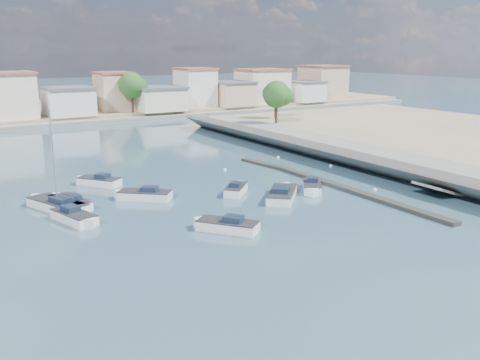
# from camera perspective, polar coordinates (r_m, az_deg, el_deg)

# --- Properties ---
(ground) EXTENTS (400.00, 400.00, 0.00)m
(ground) POSITION_cam_1_polar(r_m,az_deg,el_deg) (75.80, -8.19, 3.20)
(ground) COLOR #2F4E5E
(ground) RESTS_ON ground
(seawall_walkway) EXTENTS (5.00, 90.00, 1.80)m
(seawall_walkway) POSITION_cam_1_polar(r_m,az_deg,el_deg) (64.39, 17.16, 1.65)
(seawall_walkway) COLOR slate
(seawall_walkway) RESTS_ON ground
(breakwater) EXTENTS (2.00, 31.02, 0.35)m
(breakwater) POSITION_cam_1_polar(r_m,az_deg,el_deg) (56.36, 9.42, -0.36)
(breakwater) COLOR black
(breakwater) RESTS_ON ground
(far_shore_land) EXTENTS (160.00, 40.00, 1.40)m
(far_shore_land) POSITION_cam_1_polar(r_m,az_deg,el_deg) (124.81, -17.68, 7.17)
(far_shore_land) COLOR gray
(far_shore_land) RESTS_ON ground
(far_shore_quay) EXTENTS (160.00, 2.50, 0.80)m
(far_shore_quay) POSITION_cam_1_polar(r_m,az_deg,el_deg) (104.67, -14.90, 6.02)
(far_shore_quay) COLOR slate
(far_shore_quay) RESTS_ON ground
(far_town) EXTENTS (113.01, 12.80, 8.35)m
(far_town) POSITION_cam_1_polar(r_m,az_deg,el_deg) (113.15, -10.65, 9.11)
(far_town) COLOR beige
(far_town) RESTS_ON far_shore_land
(shore_trees) EXTENTS (74.56, 38.32, 7.92)m
(shore_trees) POSITION_cam_1_polar(r_m,az_deg,el_deg) (104.00, -10.18, 9.45)
(shore_trees) COLOR #38281E
(shore_trees) RESTS_ON ground
(motorboat_a) EXTENTS (4.43, 4.88, 1.48)m
(motorboat_a) POSITION_cam_1_polar(r_m,az_deg,el_deg) (41.79, -1.65, -4.92)
(motorboat_a) COLOR white
(motorboat_a) RESTS_ON ground
(motorboat_b) EXTENTS (3.79, 3.85, 1.48)m
(motorboat_b) POSITION_cam_1_polar(r_m,az_deg,el_deg) (52.40, -0.37, -1.02)
(motorboat_b) COLOR white
(motorboat_b) RESTS_ON ground
(motorboat_c) EXTENTS (4.97, 4.57, 1.48)m
(motorboat_c) POSITION_cam_1_polar(r_m,az_deg,el_deg) (51.13, -10.38, -1.63)
(motorboat_c) COLOR white
(motorboat_c) RESTS_ON ground
(motorboat_d) EXTENTS (3.86, 4.39, 1.48)m
(motorboat_d) POSITION_cam_1_polar(r_m,az_deg,el_deg) (53.60, 7.70, -0.80)
(motorboat_d) COLOR white
(motorboat_d) RESTS_ON ground
(motorboat_e) EXTENTS (3.03, 5.56, 1.48)m
(motorboat_e) POSITION_cam_1_polar(r_m,az_deg,el_deg) (50.34, -17.83, -2.32)
(motorboat_e) COLOR white
(motorboat_e) RESTS_ON ground
(motorboat_f) EXTENTS (4.16, 4.62, 1.48)m
(motorboat_f) POSITION_cam_1_polar(r_m,az_deg,el_deg) (57.42, -14.99, -0.17)
(motorboat_f) COLOR white
(motorboat_f) RESTS_ON ground
(motorboat_g) EXTENTS (3.02, 5.28, 1.48)m
(motorboat_g) POSITION_cam_1_polar(r_m,az_deg,el_deg) (45.69, -17.12, -3.90)
(motorboat_g) COLOR white
(motorboat_g) RESTS_ON ground
(motorboat_h) EXTENTS (5.56, 5.75, 1.48)m
(motorboat_h) POSITION_cam_1_polar(r_m,az_deg,el_deg) (50.90, 4.55, -1.51)
(motorboat_h) COLOR white
(motorboat_h) RESTS_ON ground
(sailboat) EXTENTS (4.39, 7.04, 9.00)m
(sailboat) POSITION_cam_1_polar(r_m,az_deg,el_deg) (50.01, -19.09, -2.49)
(sailboat) COLOR white
(sailboat) RESTS_ON ground
(mooring_buoys) EXTENTS (12.35, 35.14, 0.39)m
(mooring_buoys) POSITION_cam_1_polar(r_m,az_deg,el_deg) (56.65, 11.84, -0.52)
(mooring_buoys) COLOR white
(mooring_buoys) RESTS_ON ground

